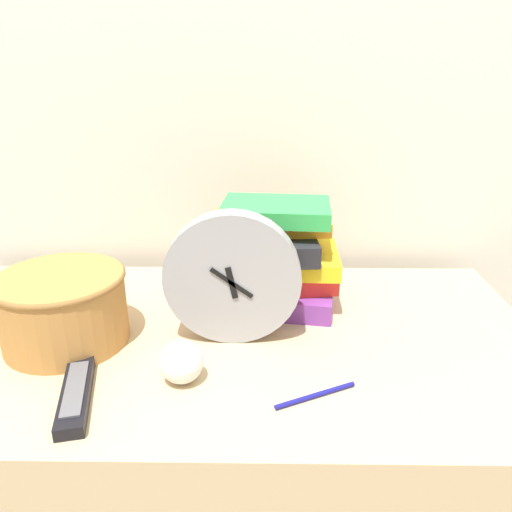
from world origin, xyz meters
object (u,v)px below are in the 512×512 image
object	(u,v)px
book_stack	(277,256)
crumpled_paper_ball	(181,362)
tv_remote	(76,394)
basket	(63,306)
pen	(316,395)
desk_clock	(232,278)

from	to	relation	value
book_stack	crumpled_paper_ball	world-z (taller)	book_stack
tv_remote	book_stack	bearing A→B (deg)	46.28
book_stack	basket	world-z (taller)	book_stack
pen	basket	bearing A→B (deg)	160.00
tv_remote	pen	distance (m)	0.36
basket	pen	world-z (taller)	basket
book_stack	basket	distance (m)	0.41
book_stack	crumpled_paper_ball	distance (m)	0.32
basket	book_stack	bearing A→B (deg)	22.08
basket	crumpled_paper_ball	size ratio (longest dim) A/B	3.26
desk_clock	crumpled_paper_ball	xyz separation A→B (m)	(-0.07, -0.13, -0.09)
desk_clock	basket	xyz separation A→B (m)	(-0.30, -0.01, -0.05)
desk_clock	pen	bearing A→B (deg)	-51.62
desk_clock	basket	world-z (taller)	desk_clock
desk_clock	pen	world-z (taller)	desk_clock
desk_clock	pen	xyz separation A→B (m)	(0.13, -0.17, -0.12)
basket	pen	xyz separation A→B (m)	(0.43, -0.16, -0.07)
tv_remote	desk_clock	bearing A→B (deg)	38.32
book_stack	pen	xyz separation A→B (m)	(0.05, -0.31, -0.10)
book_stack	desk_clock	bearing A→B (deg)	-119.79
book_stack	basket	bearing A→B (deg)	-157.92
book_stack	tv_remote	xyz separation A→B (m)	(-0.31, -0.32, -0.09)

